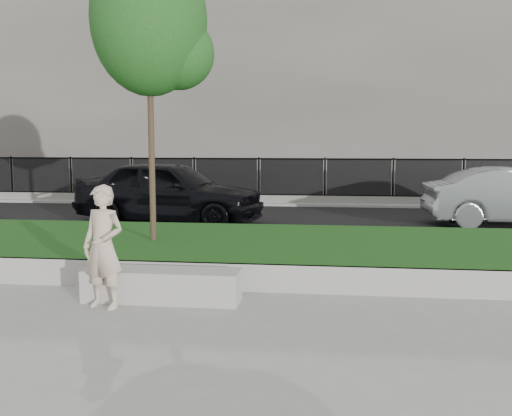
# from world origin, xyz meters

# --- Properties ---
(ground) EXTENTS (90.00, 90.00, 0.00)m
(ground) POSITION_xyz_m (0.00, 0.00, 0.00)
(ground) COLOR gray
(ground) RESTS_ON ground
(grass_bank) EXTENTS (34.00, 4.00, 0.40)m
(grass_bank) POSITION_xyz_m (0.00, 3.00, 0.20)
(grass_bank) COLOR #15340D
(grass_bank) RESTS_ON ground
(grass_kerb) EXTENTS (34.00, 0.08, 0.40)m
(grass_kerb) POSITION_xyz_m (0.00, 1.04, 0.20)
(grass_kerb) COLOR #A19E96
(grass_kerb) RESTS_ON ground
(street) EXTENTS (34.00, 7.00, 0.04)m
(street) POSITION_xyz_m (0.00, 8.50, 0.02)
(street) COLOR black
(street) RESTS_ON ground
(far_pavement) EXTENTS (34.00, 3.00, 0.12)m
(far_pavement) POSITION_xyz_m (0.00, 13.00, 0.06)
(far_pavement) COLOR gray
(far_pavement) RESTS_ON ground
(iron_fence) EXTENTS (32.00, 0.30, 1.50)m
(iron_fence) POSITION_xyz_m (0.00, 12.00, 0.54)
(iron_fence) COLOR slate
(iron_fence) RESTS_ON far_pavement
(building_facade) EXTENTS (34.00, 10.00, 10.00)m
(building_facade) POSITION_xyz_m (0.00, 20.00, 5.00)
(building_facade) COLOR #5B5650
(building_facade) RESTS_ON ground
(stone_bench) EXTENTS (2.11, 0.53, 0.43)m
(stone_bench) POSITION_xyz_m (-0.53, 0.40, 0.22)
(stone_bench) COLOR #A19E96
(stone_bench) RESTS_ON ground
(man) EXTENTS (0.66, 0.52, 1.60)m
(man) POSITION_xyz_m (-1.18, 0.01, 0.80)
(man) COLOR beige
(man) RESTS_ON ground
(book) EXTENTS (0.28, 0.22, 0.03)m
(book) POSITION_xyz_m (-1.25, 0.31, 0.45)
(book) COLOR #EFEACE
(book) RESTS_ON stone_bench
(young_tree) EXTENTS (2.09, 2.00, 5.12)m
(young_tree) POSITION_xyz_m (-1.33, 2.87, 4.12)
(young_tree) COLOR #38281C
(young_tree) RESTS_ON grass_bank
(car_dark) EXTENTS (5.09, 2.70, 1.65)m
(car_dark) POSITION_xyz_m (-2.34, 7.28, 0.86)
(car_dark) COLOR black
(car_dark) RESTS_ON street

